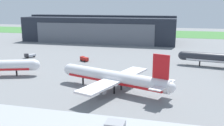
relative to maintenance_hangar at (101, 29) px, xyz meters
name	(u,v)px	position (x,y,z in m)	size (l,w,h in m)	color
ground_plane	(83,90)	(25.12, -103.18, -8.36)	(440.00, 440.00, 0.00)	slate
grass_field_strip	(146,33)	(25.12, 56.41, -8.32)	(440.00, 56.00, 0.08)	#417A3B
maintenance_hangar	(101,29)	(0.00, 0.00, 0.00)	(101.59, 35.78, 17.63)	#232833
airliner_near_right	(114,78)	(34.23, -101.76, -4.36)	(35.40, 30.55, 12.38)	silver
fuel_bowser	(84,59)	(11.88, -65.95, -7.28)	(4.52, 3.71, 1.98)	#AD1E19
ops_van	(30,55)	(-16.06, -64.86, -7.33)	(4.31, 5.29, 2.10)	#2D2D33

